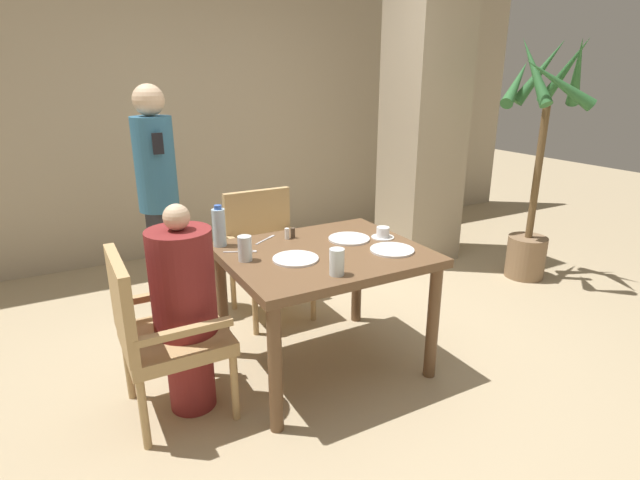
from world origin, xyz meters
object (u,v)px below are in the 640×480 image
Objects in this scene: chair_far_side at (267,248)px; standing_host at (158,195)px; teacup_with_saucer at (383,233)px; glass_tall_near at (245,248)px; diner_in_left_chair at (185,308)px; potted_palm at (536,175)px; plate_dessert_center at (392,250)px; glass_tall_mid at (337,262)px; plate_main_left at (296,259)px; water_bottle at (219,227)px; plate_main_right at (349,239)px; chair_left_side at (159,329)px.

standing_host reaches higher than chair_far_side.
glass_tall_near is (-0.87, 0.04, 0.04)m from teacup_with_saucer.
diner_in_left_chair is 1.31m from standing_host.
chair_far_side is (0.80, 0.85, -0.08)m from diner_in_left_chair.
potted_palm is 14.41× the size of teacup_with_saucer.
glass_tall_near is at bearing 10.57° from diner_in_left_chair.
potted_palm is 1.98m from plate_dessert_center.
standing_host is 11.99× the size of glass_tall_mid.
plate_main_left is 1.81× the size of teacup_with_saucer.
diner_in_left_chair is at bearing -130.56° from water_bottle.
teacup_with_saucer is (0.09, 0.22, 0.02)m from plate_dessert_center.
plate_main_right is at bearing 2.65° from glass_tall_near.
standing_host reaches higher than plate_main_left.
potted_palm is at bearing 11.28° from teacup_with_saucer.
chair_far_side is 3.57× the size of plate_main_right.
teacup_with_saucer reaches higher than plate_main_right.
plate_dessert_center is (1.28, -0.19, 0.26)m from chair_left_side.
chair_left_side is 0.55× the size of standing_host.
plate_main_right is 0.21m from teacup_with_saucer.
standing_host is 11.86× the size of teacup_with_saucer.
plate_dessert_center is at bearing -72.09° from chair_far_side.
teacup_with_saucer is at bearing 1.15° from chair_left_side.
water_bottle is (-0.83, 0.56, 0.11)m from plate_dessert_center.
diner_in_left_chair reaches higher than plate_main_left.
plate_main_left is at bearing -56.19° from water_bottle.
potted_palm is 2.69m from glass_tall_near.
diner_in_left_chair is at bearing 153.53° from glass_tall_mid.
teacup_with_saucer is at bearing -19.59° from plate_main_right.
plate_main_left is at bearing 107.11° from glass_tall_mid.
chair_far_side is at bearing 46.65° from diner_in_left_chair.
glass_tall_near is 0.52m from glass_tall_mid.
standing_host is 1.39m from plate_main_left.
chair_left_side is 0.16m from diner_in_left_chair.
standing_host reaches higher than diner_in_left_chair.
plate_dessert_center is (-1.89, -0.58, -0.15)m from potted_palm.
teacup_with_saucer is 0.88m from glass_tall_near.
chair_left_side is at bearing 180.00° from diner_in_left_chair.
water_bottle is (-0.49, -0.48, 0.37)m from chair_far_side.
potted_palm is 2.02m from plate_main_right.
glass_tall_near is at bearing 153.18° from plate_main_left.
water_bottle is 0.80m from glass_tall_mid.
teacup_with_saucer reaches higher than plate_main_left.
diner_in_left_chair is at bearing -174.58° from plate_main_right.
teacup_with_saucer is at bearing -62.60° from chair_far_side.
plate_main_left is 1.00× the size of plate_dessert_center.
plate_dessert_center is 1.03× the size of water_bottle.
plate_main_right is at bearing 110.44° from plate_dessert_center.
potted_palm is (3.03, 0.39, 0.33)m from diner_in_left_chair.
potted_palm is at bearing 6.82° from glass_tall_near.
glass_tall_mid is (0.37, -0.71, -0.05)m from water_bottle.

